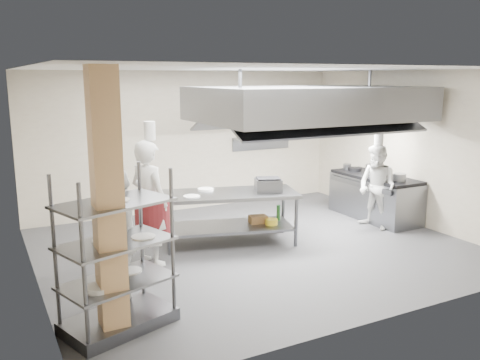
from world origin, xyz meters
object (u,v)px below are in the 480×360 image
chef_head (149,203)px  chef_line (377,187)px  island (230,218)px  chef_plating (120,238)px  pass_rack (116,252)px  griddle (268,185)px  cooking_range (375,198)px  stockpot (373,169)px

chef_head → chef_line: bearing=-117.1°
island → chef_plating: chef_plating is taller
pass_rack → island: bearing=22.3°
chef_plating → griddle: bearing=125.3°
chef_line → chef_plating: size_ratio=0.91×
chef_head → island: bearing=-102.7°
pass_rack → griddle: (3.15, 1.92, 0.09)m
island → chef_plating: size_ratio=1.31×
chef_head → griddle: 2.18m
cooking_range → chef_line: size_ratio=1.23×
chef_plating → griddle: size_ratio=3.99×
griddle → island: bearing=-179.9°
island → pass_rack: 3.35m
chef_head → chef_line: 4.43m
griddle → stockpot: size_ratio=1.54×
stockpot → cooking_range: bearing=-104.3°
cooking_range → chef_plating: chef_plating is taller
cooking_range → chef_plating: 5.93m
pass_rack → chef_head: 2.07m
cooking_range → griddle: griddle is taller
chef_plating → island: bearing=135.2°
pass_rack → stockpot: (5.92, 2.36, 0.07)m
pass_rack → chef_head: chef_head is taller
chef_head → chef_line: chef_head is taller
chef_head → griddle: (2.18, 0.10, 0.04)m
pass_rack → cooking_range: (5.88, 2.22, -0.51)m
chef_head → stockpot: chef_head is taller
cooking_range → chef_head: bearing=-175.5°
pass_rack → griddle: size_ratio=4.16×
cooking_range → chef_plating: (-5.68, -1.64, 0.47)m
pass_rack → cooking_range: size_ratio=0.93×
chef_plating → stockpot: (5.72, 1.79, 0.11)m
island → pass_rack: size_ratio=1.25×
chef_line → stockpot: 0.90m
griddle → cooking_range: bearing=26.8°
griddle → pass_rack: bearing=-128.0°
pass_rack → stockpot: size_ratio=6.40×
island → cooking_range: size_ratio=1.16×
island → chef_head: 1.66m
cooking_range → stockpot: size_ratio=6.89×
island → stockpot: size_ratio=8.01×
chef_line → chef_plating: (-5.20, -1.08, 0.08)m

